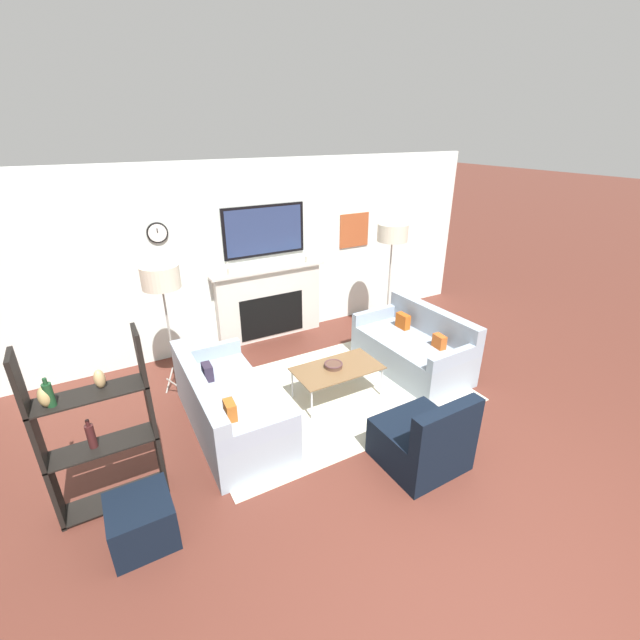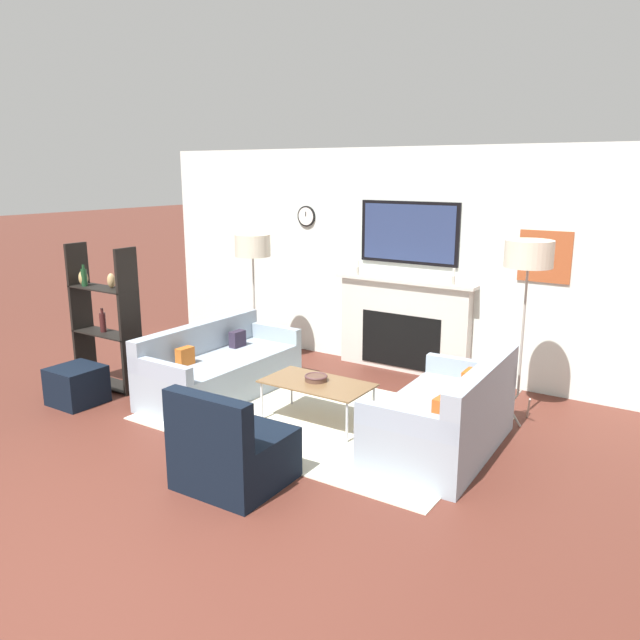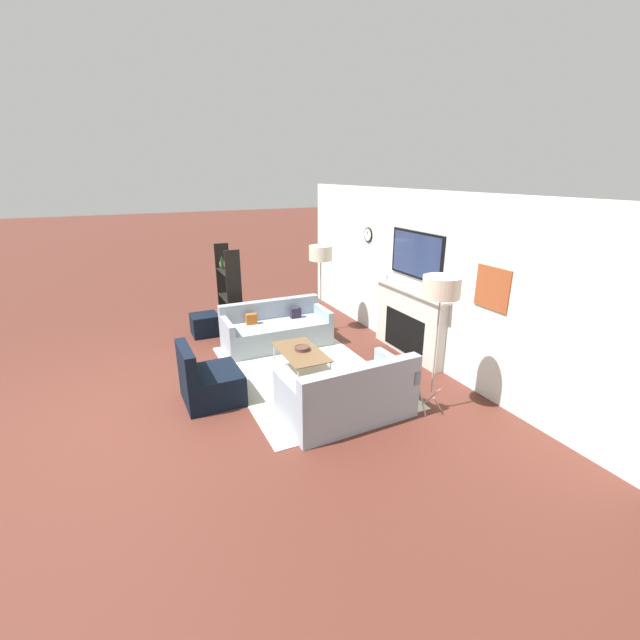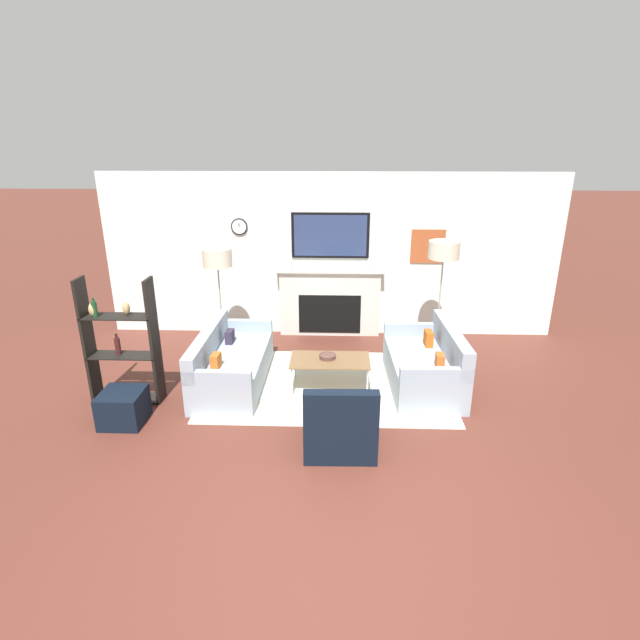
{
  "view_description": "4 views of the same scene",
  "coord_description": "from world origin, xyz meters",
  "px_view_note": "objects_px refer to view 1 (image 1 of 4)",
  "views": [
    {
      "loc": [
        -2.35,
        -1.35,
        3.1
      ],
      "look_at": [
        -0.01,
        2.81,
        0.93
      ],
      "focal_mm": 24.0,
      "sensor_mm": 36.0,
      "label": 1
    },
    {
      "loc": [
        3.22,
        -2.32,
        2.43
      ],
      "look_at": [
        -0.25,
        2.95,
        0.91
      ],
      "focal_mm": 35.0,
      "sensor_mm": 36.0,
      "label": 2
    },
    {
      "loc": [
        5.47,
        0.21,
        2.95
      ],
      "look_at": [
        -0.02,
        2.81,
        0.85
      ],
      "focal_mm": 24.0,
      "sensor_mm": 36.0,
      "label": 3
    },
    {
      "loc": [
        0.11,
        -3.6,
        3.2
      ],
      "look_at": [
        -0.11,
        2.75,
        0.87
      ],
      "focal_mm": 28.0,
      "sensor_mm": 36.0,
      "label": 4
    }
  ],
  "objects_px": {
    "armchair": "(423,441)",
    "decorative_bowl": "(334,365)",
    "shelf_unit": "(96,430)",
    "ottoman": "(142,521)",
    "couch_right": "(414,349)",
    "couch_left": "(228,406)",
    "coffee_table": "(337,370)",
    "floor_lamp_left": "(161,278)",
    "floor_lamp_right": "(393,234)"
  },
  "relations": [
    {
      "from": "armchair",
      "to": "decorative_bowl",
      "type": "height_order",
      "value": "armchair"
    },
    {
      "from": "shelf_unit",
      "to": "ottoman",
      "type": "bearing_deg",
      "value": -72.09
    },
    {
      "from": "couch_right",
      "to": "couch_left",
      "type": "bearing_deg",
      "value": -179.96
    },
    {
      "from": "couch_left",
      "to": "armchair",
      "type": "xyz_separation_m",
      "value": [
        1.5,
        -1.5,
        -0.0
      ]
    },
    {
      "from": "coffee_table",
      "to": "ottoman",
      "type": "bearing_deg",
      "value": -158.36
    },
    {
      "from": "armchair",
      "to": "shelf_unit",
      "type": "distance_m",
      "value": 2.96
    },
    {
      "from": "floor_lamp_left",
      "to": "shelf_unit",
      "type": "bearing_deg",
      "value": -120.38
    },
    {
      "from": "decorative_bowl",
      "to": "shelf_unit",
      "type": "relative_size",
      "value": 0.14
    },
    {
      "from": "couch_left",
      "to": "floor_lamp_left",
      "type": "distance_m",
      "value": 1.65
    },
    {
      "from": "couch_left",
      "to": "decorative_bowl",
      "type": "bearing_deg",
      "value": -2.34
    },
    {
      "from": "couch_right",
      "to": "floor_lamp_left",
      "type": "distance_m",
      "value": 3.4
    },
    {
      "from": "couch_right",
      "to": "decorative_bowl",
      "type": "relative_size",
      "value": 7.25
    },
    {
      "from": "coffee_table",
      "to": "shelf_unit",
      "type": "distance_m",
      "value": 2.67
    },
    {
      "from": "decorative_bowl",
      "to": "shelf_unit",
      "type": "xyz_separation_m",
      "value": [
        -2.58,
        -0.45,
        0.35
      ]
    },
    {
      "from": "couch_left",
      "to": "shelf_unit",
      "type": "bearing_deg",
      "value": -157.78
    },
    {
      "from": "couch_left",
      "to": "decorative_bowl",
      "type": "height_order",
      "value": "couch_left"
    },
    {
      "from": "floor_lamp_left",
      "to": "floor_lamp_right",
      "type": "relative_size",
      "value": 0.93
    },
    {
      "from": "shelf_unit",
      "to": "ottoman",
      "type": "distance_m",
      "value": 0.83
    },
    {
      "from": "couch_right",
      "to": "floor_lamp_left",
      "type": "relative_size",
      "value": 0.99
    },
    {
      "from": "armchair",
      "to": "decorative_bowl",
      "type": "relative_size",
      "value": 3.64
    },
    {
      "from": "armchair",
      "to": "ottoman",
      "type": "bearing_deg",
      "value": 170.21
    },
    {
      "from": "couch_right",
      "to": "ottoman",
      "type": "bearing_deg",
      "value": -164.2
    },
    {
      "from": "floor_lamp_right",
      "to": "shelf_unit",
      "type": "xyz_separation_m",
      "value": [
        -4.24,
        -1.55,
        -0.85
      ]
    },
    {
      "from": "shelf_unit",
      "to": "ottoman",
      "type": "xyz_separation_m",
      "value": [
        0.18,
        -0.55,
        -0.6
      ]
    },
    {
      "from": "couch_right",
      "to": "decorative_bowl",
      "type": "xyz_separation_m",
      "value": [
        -1.33,
        -0.06,
        0.15
      ]
    },
    {
      "from": "floor_lamp_left",
      "to": "coffee_table",
      "type": "bearing_deg",
      "value": -33.7
    },
    {
      "from": "coffee_table",
      "to": "ottoman",
      "type": "relative_size",
      "value": 2.17
    },
    {
      "from": "decorative_bowl",
      "to": "couch_left",
      "type": "bearing_deg",
      "value": 177.66
    },
    {
      "from": "armchair",
      "to": "floor_lamp_left",
      "type": "relative_size",
      "value": 0.5
    },
    {
      "from": "couch_left",
      "to": "couch_right",
      "type": "relative_size",
      "value": 1.13
    },
    {
      "from": "decorative_bowl",
      "to": "coffee_table",
      "type": "bearing_deg",
      "value": -48.19
    },
    {
      "from": "floor_lamp_left",
      "to": "floor_lamp_right",
      "type": "height_order",
      "value": "floor_lamp_right"
    },
    {
      "from": "floor_lamp_left",
      "to": "couch_right",
      "type": "bearing_deg",
      "value": -19.16
    },
    {
      "from": "floor_lamp_right",
      "to": "shelf_unit",
      "type": "relative_size",
      "value": 1.11
    },
    {
      "from": "ottoman",
      "to": "floor_lamp_left",
      "type": "bearing_deg",
      "value": 70.73
    },
    {
      "from": "ottoman",
      "to": "couch_left",
      "type": "bearing_deg",
      "value": 44.66
    },
    {
      "from": "coffee_table",
      "to": "decorative_bowl",
      "type": "bearing_deg",
      "value": 131.81
    },
    {
      "from": "couch_right",
      "to": "floor_lamp_right",
      "type": "distance_m",
      "value": 1.74
    },
    {
      "from": "couch_left",
      "to": "floor_lamp_left",
      "type": "xyz_separation_m",
      "value": [
        -0.33,
        1.04,
        1.24
      ]
    },
    {
      "from": "coffee_table",
      "to": "floor_lamp_right",
      "type": "height_order",
      "value": "floor_lamp_right"
    },
    {
      "from": "couch_left",
      "to": "couch_right",
      "type": "xyz_separation_m",
      "value": [
        2.67,
        0.0,
        0.02
      ]
    },
    {
      "from": "armchair",
      "to": "decorative_bowl",
      "type": "bearing_deg",
      "value": 96.42
    },
    {
      "from": "couch_left",
      "to": "coffee_table",
      "type": "height_order",
      "value": "couch_left"
    },
    {
      "from": "shelf_unit",
      "to": "armchair",
      "type": "bearing_deg",
      "value": -19.84
    },
    {
      "from": "couch_right",
      "to": "shelf_unit",
      "type": "relative_size",
      "value": 1.01
    },
    {
      "from": "coffee_table",
      "to": "floor_lamp_left",
      "type": "xyz_separation_m",
      "value": [
        -1.7,
        1.13,
        1.12
      ]
    },
    {
      "from": "couch_right",
      "to": "ottoman",
      "type": "distance_m",
      "value": 3.88
    },
    {
      "from": "couch_left",
      "to": "floor_lamp_right",
      "type": "height_order",
      "value": "floor_lamp_right"
    },
    {
      "from": "couch_left",
      "to": "floor_lamp_right",
      "type": "relative_size",
      "value": 1.04
    },
    {
      "from": "decorative_bowl",
      "to": "floor_lamp_left",
      "type": "height_order",
      "value": "floor_lamp_left"
    }
  ]
}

